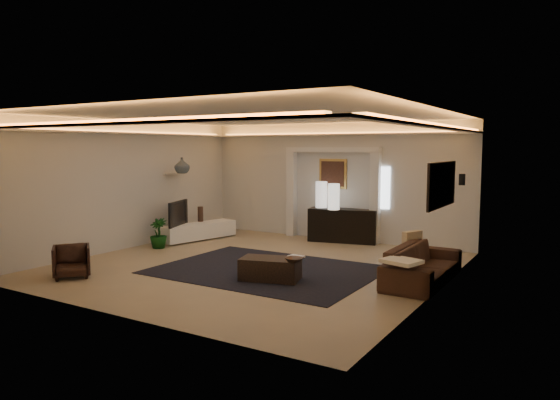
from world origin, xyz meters
The scene contains 33 objects.
floor centered at (0.00, 0.00, 0.00)m, with size 7.00×7.00×0.00m, color tan.
ceiling centered at (0.00, 0.00, 2.90)m, with size 7.00×7.00×0.00m, color white.
wall_back centered at (0.00, 3.50, 1.45)m, with size 7.00×7.00×0.00m, color silver.
wall_front centered at (0.00, -3.50, 1.45)m, with size 7.00×7.00×0.00m, color silver.
wall_left centered at (-3.50, 0.00, 1.45)m, with size 7.00×7.00×0.00m, color silver.
wall_right centered at (3.50, 0.00, 1.45)m, with size 7.00×7.00×0.00m, color silver.
cove_soffit centered at (0.00, 0.00, 2.62)m, with size 7.00×7.00×0.04m, color silver.
daylight_slit centered at (1.35, 3.48, 1.35)m, with size 0.25×0.03×1.00m, color white.
area_rug centered at (0.40, -0.20, 0.01)m, with size 4.00×3.00×0.01m, color black.
pilaster_left centered at (-1.15, 3.40, 1.10)m, with size 0.22×0.20×2.20m, color silver.
pilaster_right centered at (1.15, 3.40, 1.10)m, with size 0.22×0.20×2.20m, color silver.
alcove_header centered at (0.00, 3.40, 2.25)m, with size 2.52×0.20×0.12m, color silver.
painting_frame centered at (0.00, 3.47, 1.65)m, with size 0.74×0.04×0.74m, color tan.
painting_canvas centered at (0.00, 3.44, 1.65)m, with size 0.62×0.02×0.62m, color #4C2D1E.
art_panel_frame centered at (3.47, 0.30, 1.70)m, with size 0.04×1.64×0.74m, color black.
art_panel_gold centered at (3.44, 0.30, 1.70)m, with size 0.02×1.50×0.62m, color tan.
wall_sconce centered at (3.38, 2.20, 1.68)m, with size 0.12×0.12×0.22m, color black.
wall_niche centered at (-3.44, 1.40, 1.65)m, with size 0.10×0.55×0.04m, color silver.
console centered at (0.39, 3.25, 0.40)m, with size 1.65×0.52×0.83m, color black.
lamp_left centered at (-0.20, 3.25, 1.09)m, with size 0.29×0.29×0.65m, color silver.
lamp_right centered at (0.26, 2.99, 1.09)m, with size 0.28×0.28×0.62m, color white.
media_ledge centered at (-2.82, 1.63, 0.23)m, with size 0.51×2.04×0.38m, color white.
tv centered at (-3.08, 1.04, 0.75)m, with size 0.14×1.05×0.60m, color black.
figurine centered at (-2.98, 1.91, 0.64)m, with size 0.14×0.14×0.38m, color #493024.
ginger_jar centered at (-3.05, 1.33, 1.86)m, with size 0.37×0.37×0.39m, color slate.
plant centered at (-2.89, 0.32, 0.34)m, with size 0.38×0.38×0.68m, color #0D380D.
sofa centered at (3.15, 0.45, 0.31)m, with size 0.84×2.15×0.63m, color #453523.
throw_blanket centered at (3.10, -0.54, 0.55)m, with size 0.55×0.45×0.06m, color silver.
throw_pillow centered at (2.76, 1.11, 0.55)m, with size 0.13×0.42×0.42m, color tan.
coffee_table centered at (0.85, -0.80, 0.21)m, with size 1.01×0.55×0.38m, color black.
bowl centered at (1.36, -0.84, 0.45)m, with size 0.30×0.30×0.07m, color #473225.
magazine centered at (1.21, -0.52, 0.42)m, with size 0.26×0.19×0.03m, color white.
armchair centered at (-2.28, -2.45, 0.29)m, with size 0.61×0.63×0.57m, color black.
Camera 1 is at (5.58, -8.24, 2.30)m, focal length 33.20 mm.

